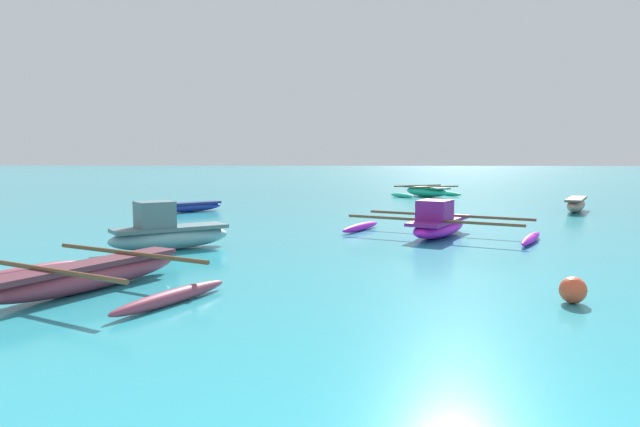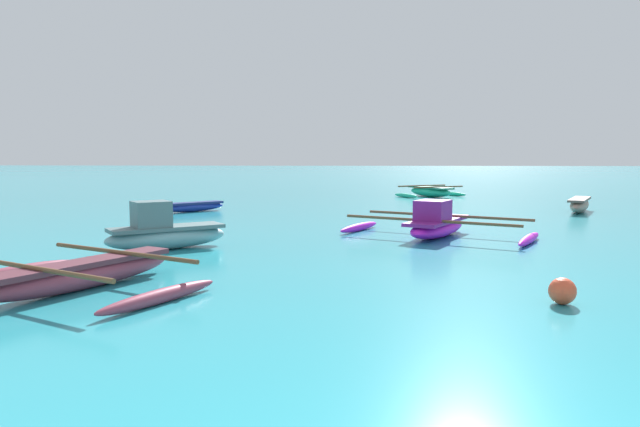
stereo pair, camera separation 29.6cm
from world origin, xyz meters
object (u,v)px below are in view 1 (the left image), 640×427
moored_boat_1 (439,224)px  moored_boat_2 (190,206)px  moored_boat_3 (168,233)px  moored_boat_4 (576,204)px  mooring_buoy_0 (573,290)px  moored_boat_0 (90,275)px  moored_boat_5 (426,191)px

moored_boat_1 → moored_boat_2: 9.84m
moored_boat_3 → moored_boat_4: (11.96, 8.89, -0.09)m
moored_boat_3 → mooring_buoy_0: size_ratio=7.02×
moored_boat_1 → moored_boat_2: (-7.85, 5.93, -0.12)m
moored_boat_0 → moored_boat_5: moored_boat_5 is taller
moored_boat_5 → mooring_buoy_0: bearing=-32.7°
moored_boat_3 → moored_boat_4: 14.90m
moored_boat_4 → moored_boat_5: (-4.28, 7.53, -0.02)m
moored_boat_2 → moored_boat_3: bearing=-121.6°
moored_boat_5 → mooring_buoy_0: 20.54m
moored_boat_1 → moored_boat_4: moored_boat_1 is taller
moored_boat_1 → mooring_buoy_0: size_ratio=13.78×
moored_boat_0 → moored_boat_2: (-1.81, 11.88, -0.03)m
moored_boat_4 → mooring_buoy_0: (-5.13, -12.99, -0.10)m
moored_boat_1 → mooring_buoy_0: (0.79, -6.37, -0.13)m
moored_boat_1 → moored_boat_3: moored_boat_3 is taller
moored_boat_0 → moored_boat_5: size_ratio=1.12×
moored_boat_5 → moored_boat_3: bearing=-55.4°
moored_boat_1 → mooring_buoy_0: moored_boat_1 is taller
moored_boat_1 → mooring_buoy_0: 6.42m
moored_boat_1 → moored_boat_3: (-6.04, -2.26, 0.06)m
moored_boat_1 → moored_boat_5: moored_boat_1 is taller
moored_boat_0 → mooring_buoy_0: size_ratio=11.17×
moored_boat_1 → moored_boat_4: (5.91, 6.62, -0.03)m
moored_boat_0 → moored_boat_5: 21.50m
moored_boat_5 → mooring_buoy_0: (-0.85, -20.52, -0.08)m
moored_boat_2 → moored_boat_5: 12.54m
moored_boat_0 → moored_boat_1: bearing=-18.4°
moored_boat_0 → mooring_buoy_0: 6.83m
moored_boat_0 → moored_boat_2: 12.01m
moored_boat_1 → mooring_buoy_0: bearing=-145.8°
moored_boat_0 → moored_boat_5: bearing=6.2°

